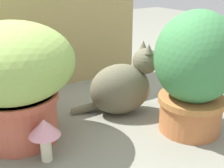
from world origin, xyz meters
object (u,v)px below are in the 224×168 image
object	(u,v)px
cat	(124,86)
mushroom_ornament_pink	(44,131)
grass_planter	(14,75)
leafy_planter	(195,70)

from	to	relation	value
cat	mushroom_ornament_pink	xyz separation A→B (m)	(-0.41, -0.15, -0.01)
grass_planter	cat	distance (m)	0.46
leafy_planter	grass_planter	bearing A→B (deg)	152.53
cat	mushroom_ornament_pink	bearing A→B (deg)	-160.31
grass_planter	mushroom_ornament_pink	bearing A→B (deg)	-81.29
leafy_planter	mushroom_ornament_pink	size ratio (longest dim) A/B	3.08
grass_planter	cat	bearing A→B (deg)	-4.03
grass_planter	cat	size ratio (longest dim) A/B	1.18
leafy_planter	cat	world-z (taller)	leafy_planter
cat	mushroom_ornament_pink	distance (m)	0.44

